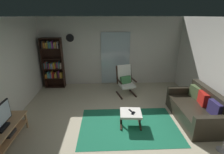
{
  "coord_description": "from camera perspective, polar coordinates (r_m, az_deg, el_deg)",
  "views": [
    {
      "loc": [
        -0.23,
        -3.56,
        2.64
      ],
      "look_at": [
        -0.04,
        0.85,
        1.01
      ],
      "focal_mm": 27.08,
      "sensor_mm": 36.0,
      "label": 1
    }
  ],
  "objects": [
    {
      "name": "ground_plane",
      "position": [
        4.44,
        1.0,
        -16.29
      ],
      "size": [
        7.02,
        7.02,
        0.0
      ],
      "primitive_type": "plane",
      "color": "#BDB295"
    },
    {
      "name": "wall_back",
      "position": [
        6.61,
        -0.45,
        8.47
      ],
      "size": [
        5.6,
        0.06,
        2.6
      ],
      "primitive_type": "cube",
      "color": "silver",
      "rests_on": "ground"
    },
    {
      "name": "glass_door_panel",
      "position": [
        6.6,
        1.15,
        6.25
      ],
      "size": [
        1.1,
        0.01,
        2.0
      ],
      "primitive_type": "cube",
      "color": "silver"
    },
    {
      "name": "area_rug",
      "position": [
        4.47,
        5.66,
        -16.07
      ],
      "size": [
        2.44,
        1.64,
        0.01
      ],
      "primitive_type": "cube",
      "color": "#1D704E",
      "rests_on": "ground"
    },
    {
      "name": "tv_stand",
      "position": [
        4.35,
        -32.77,
        -15.95
      ],
      "size": [
        0.47,
        1.4,
        0.46
      ],
      "color": "tan",
      "rests_on": "ground"
    },
    {
      "name": "bookshelf_near_tv",
      "position": [
        6.71,
        -19.27,
        4.53
      ],
      "size": [
        0.73,
        0.3,
        1.88
      ],
      "color": "black",
      "rests_on": "ground"
    },
    {
      "name": "leather_sofa",
      "position": [
        5.05,
        26.87,
        -9.73
      ],
      "size": [
        0.91,
        1.7,
        0.83
      ],
      "color": "#2B261D",
      "rests_on": "ground"
    },
    {
      "name": "lounge_armchair",
      "position": [
        5.88,
        4.54,
        -0.84
      ],
      "size": [
        0.7,
        0.77,
        1.02
      ],
      "color": "black",
      "rests_on": "ground"
    },
    {
      "name": "ottoman",
      "position": [
        4.34,
        6.33,
        -12.47
      ],
      "size": [
        0.55,
        0.51,
        0.37
      ],
      "color": "white",
      "rests_on": "ground"
    },
    {
      "name": "tv_remote",
      "position": [
        4.34,
        6.27,
        -11.24
      ],
      "size": [
        0.1,
        0.15,
        0.02
      ],
      "primitive_type": "cube",
      "rotation": [
        0.0,
        0.0,
        0.42
      ],
      "color": "black",
      "rests_on": "ottoman"
    },
    {
      "name": "cell_phone",
      "position": [
        4.26,
        7.15,
        -11.99
      ],
      "size": [
        0.13,
        0.16,
        0.01
      ],
      "primitive_type": "cube",
      "rotation": [
        0.0,
        0.0,
        -0.53
      ],
      "color": "black",
      "rests_on": "ottoman"
    },
    {
      "name": "wall_clock",
      "position": [
        6.56,
        -14.01,
        12.69
      ],
      "size": [
        0.29,
        0.03,
        0.29
      ],
      "color": "silver"
    }
  ]
}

